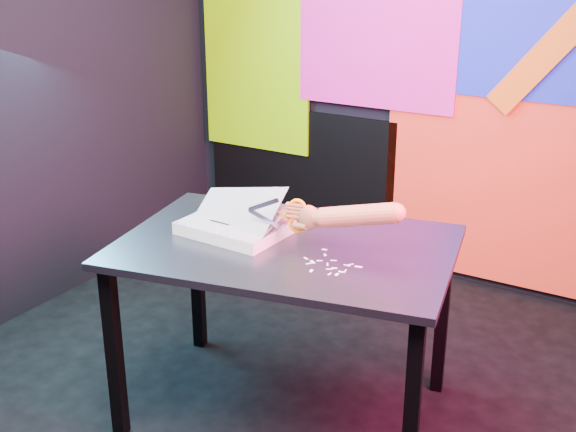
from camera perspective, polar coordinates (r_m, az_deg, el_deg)
The scene contains 7 objects.
room at distance 2.72m, azimuth -1.14°, elevation 10.86°, with size 3.01×3.01×2.71m.
backdrop at distance 4.07m, azimuth 10.83°, elevation 8.08°, with size 2.88×0.05×2.08m.
work_table at distance 2.78m, azimuth -0.14°, elevation -3.77°, with size 1.40×1.08×0.75m.
printout_stack at distance 2.84m, azimuth -4.24°, elevation -0.84°, with size 0.41×0.31×0.21m.
scissors at distance 2.65m, azimuth 0.43°, elevation 0.05°, with size 0.23×0.05×0.13m.
hand_forearm at distance 2.58m, azimuth 4.88°, elevation 0.03°, with size 0.43×0.13×0.14m.
paper_clippings at distance 2.56m, azimuth 3.39°, elevation -3.88°, with size 0.22×0.21×0.00m.
Camera 1 is at (1.44, -2.27, 1.81)m, focal length 45.00 mm.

